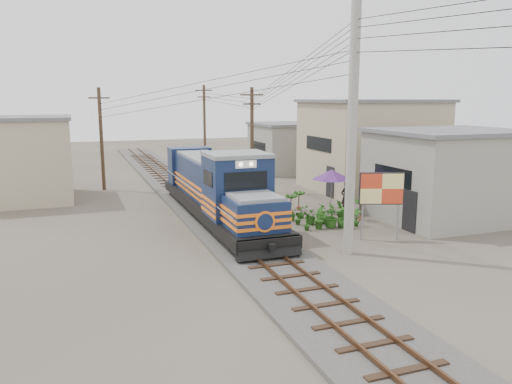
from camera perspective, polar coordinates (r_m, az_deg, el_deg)
name	(u,v)px	position (r m, az deg, el deg)	size (l,w,h in m)	color
ground	(264,259)	(19.95, 0.92, -7.66)	(120.00, 120.00, 0.00)	#473F35
ballast	(202,207)	(29.16, -6.15, -1.66)	(3.60, 70.00, 0.16)	#595651
track	(202,203)	(29.13, -6.16, -1.32)	(1.15, 70.00, 0.12)	#51331E
locomotive	(217,189)	(25.87, -4.52, 0.33)	(2.77, 15.08, 3.74)	black
utility_pole_main	(352,131)	(20.07, 10.92, 6.84)	(0.40, 0.40, 10.00)	#9E9B93
wooden_pole_mid	(252,138)	(33.73, -0.47, 6.25)	(1.60, 0.24, 7.00)	#4C3826
wooden_pole_far	(205,124)	(47.18, -5.90, 7.75)	(1.60, 0.24, 7.50)	#4C3826
wooden_pole_left	(101,137)	(35.81, -17.27, 6.03)	(1.60, 0.24, 7.00)	#4C3826
power_lines	(204,73)	(27.04, -5.98, 13.34)	(9.65, 19.00, 3.30)	black
shophouse_front	(449,175)	(27.89, 21.20, 1.87)	(7.35, 6.30, 4.70)	gray
shophouse_mid	(370,145)	(35.54, 12.94, 5.28)	(8.40, 7.35, 6.20)	tan
shophouse_back	(291,147)	(43.69, 4.05, 5.16)	(6.30, 6.30, 4.20)	gray
shophouse_left	(19,159)	(34.02, -25.42, 3.45)	(6.30, 6.30, 5.20)	tan
billboard	(381,191)	(22.78, 14.14, 0.15)	(1.89, 0.81, 3.06)	#99999E
market_umbrella	(332,175)	(27.81, 8.64, 1.96)	(2.56, 2.56, 2.41)	black
vendor	(346,197)	(27.99, 10.23, -0.57)	(0.66, 0.43, 1.80)	black
plant_nursery	(323,215)	(25.25, 7.63, -2.64)	(3.39, 3.14, 1.13)	#235418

